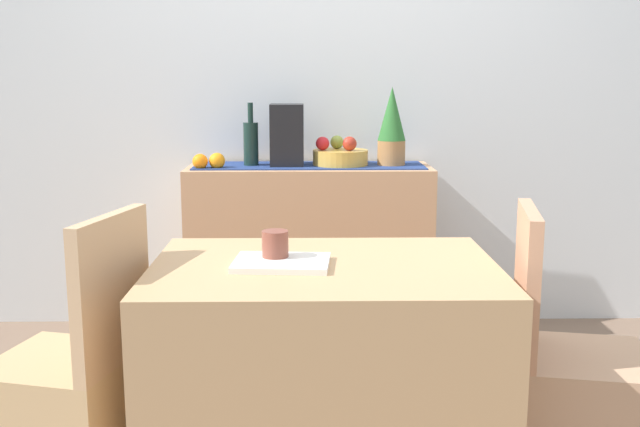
{
  "coord_description": "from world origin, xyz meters",
  "views": [
    {
      "loc": [
        -0.1,
        -2.66,
        1.29
      ],
      "look_at": [
        -0.04,
        0.36,
        0.73
      ],
      "focal_mm": 41.61,
      "sensor_mm": 36.0,
      "label": 1
    }
  ],
  "objects_px": {
    "potted_plant": "(392,127)",
    "coffee_cup": "(275,247)",
    "sideboard_console": "(309,252)",
    "fruit_bowl": "(340,157)",
    "chair_by_corner": "(574,410)",
    "wine_bottle": "(251,143)",
    "dining_table": "(324,381)",
    "open_book": "(282,263)",
    "coffee_maker": "(287,135)",
    "chair_near_window": "(71,415)"
  },
  "relations": [
    {
      "from": "wine_bottle",
      "to": "dining_table",
      "type": "height_order",
      "value": "wine_bottle"
    },
    {
      "from": "chair_by_corner",
      "to": "chair_near_window",
      "type": "bearing_deg",
      "value": -179.74
    },
    {
      "from": "fruit_bowl",
      "to": "chair_by_corner",
      "type": "distance_m",
      "value": 1.71
    },
    {
      "from": "fruit_bowl",
      "to": "wine_bottle",
      "type": "height_order",
      "value": "wine_bottle"
    },
    {
      "from": "fruit_bowl",
      "to": "potted_plant",
      "type": "height_order",
      "value": "potted_plant"
    },
    {
      "from": "dining_table",
      "to": "open_book",
      "type": "bearing_deg",
      "value": -173.23
    },
    {
      "from": "chair_by_corner",
      "to": "fruit_bowl",
      "type": "bearing_deg",
      "value": 115.05
    },
    {
      "from": "potted_plant",
      "to": "coffee_cup",
      "type": "relative_size",
      "value": 3.91
    },
    {
      "from": "open_book",
      "to": "wine_bottle",
      "type": "bearing_deg",
      "value": 102.17
    },
    {
      "from": "potted_plant",
      "to": "coffee_maker",
      "type": "bearing_deg",
      "value": -180.0
    },
    {
      "from": "coffee_maker",
      "to": "chair_near_window",
      "type": "distance_m",
      "value": 1.74
    },
    {
      "from": "dining_table",
      "to": "open_book",
      "type": "xyz_separation_m",
      "value": [
        -0.13,
        -0.02,
        0.38
      ]
    },
    {
      "from": "sideboard_console",
      "to": "wine_bottle",
      "type": "distance_m",
      "value": 0.61
    },
    {
      "from": "chair_by_corner",
      "to": "wine_bottle",
      "type": "bearing_deg",
      "value": 127.57
    },
    {
      "from": "wine_bottle",
      "to": "chair_near_window",
      "type": "distance_m",
      "value": 1.67
    },
    {
      "from": "sideboard_console",
      "to": "chair_near_window",
      "type": "distance_m",
      "value": 1.63
    },
    {
      "from": "sideboard_console",
      "to": "potted_plant",
      "type": "relative_size",
      "value": 3.09
    },
    {
      "from": "coffee_cup",
      "to": "wine_bottle",
      "type": "bearing_deg",
      "value": 97.06
    },
    {
      "from": "coffee_maker",
      "to": "open_book",
      "type": "height_order",
      "value": "coffee_maker"
    },
    {
      "from": "wine_bottle",
      "to": "dining_table",
      "type": "relative_size",
      "value": 0.3
    },
    {
      "from": "wine_bottle",
      "to": "chair_by_corner",
      "type": "relative_size",
      "value": 0.34
    },
    {
      "from": "wine_bottle",
      "to": "dining_table",
      "type": "xyz_separation_m",
      "value": [
        0.32,
        -1.44,
        -0.6
      ]
    },
    {
      "from": "chair_by_corner",
      "to": "sideboard_console",
      "type": "bearing_deg",
      "value": 119.82
    },
    {
      "from": "coffee_maker",
      "to": "dining_table",
      "type": "height_order",
      "value": "coffee_maker"
    },
    {
      "from": "wine_bottle",
      "to": "coffee_cup",
      "type": "relative_size",
      "value": 3.14
    },
    {
      "from": "dining_table",
      "to": "chair_near_window",
      "type": "xyz_separation_m",
      "value": [
        -0.78,
        -0.0,
        -0.1
      ]
    },
    {
      "from": "chair_by_corner",
      "to": "potted_plant",
      "type": "bearing_deg",
      "value": 106.44
    },
    {
      "from": "open_book",
      "to": "sideboard_console",
      "type": "bearing_deg",
      "value": 91.11
    },
    {
      "from": "potted_plant",
      "to": "coffee_cup",
      "type": "height_order",
      "value": "potted_plant"
    },
    {
      "from": "dining_table",
      "to": "chair_by_corner",
      "type": "height_order",
      "value": "chair_by_corner"
    },
    {
      "from": "coffee_maker",
      "to": "dining_table",
      "type": "bearing_deg",
      "value": -84.15
    },
    {
      "from": "potted_plant",
      "to": "chair_by_corner",
      "type": "bearing_deg",
      "value": -73.56
    },
    {
      "from": "coffee_maker",
      "to": "coffee_cup",
      "type": "relative_size",
      "value": 3.06
    },
    {
      "from": "chair_near_window",
      "to": "coffee_cup",
      "type": "bearing_deg",
      "value": 2.53
    },
    {
      "from": "coffee_cup",
      "to": "sideboard_console",
      "type": "bearing_deg",
      "value": 85.69
    },
    {
      "from": "chair_near_window",
      "to": "chair_by_corner",
      "type": "distance_m",
      "value": 1.56
    },
    {
      "from": "chair_near_window",
      "to": "dining_table",
      "type": "bearing_deg",
      "value": 0.29
    },
    {
      "from": "fruit_bowl",
      "to": "coffee_cup",
      "type": "height_order",
      "value": "fruit_bowl"
    },
    {
      "from": "wine_bottle",
      "to": "sideboard_console",
      "type": "bearing_deg",
      "value": 0.0
    },
    {
      "from": "dining_table",
      "to": "open_book",
      "type": "distance_m",
      "value": 0.4
    },
    {
      "from": "wine_bottle",
      "to": "potted_plant",
      "type": "relative_size",
      "value": 0.8
    },
    {
      "from": "open_book",
      "to": "coffee_maker",
      "type": "bearing_deg",
      "value": 95.32
    },
    {
      "from": "sideboard_console",
      "to": "potted_plant",
      "type": "xyz_separation_m",
      "value": [
        0.4,
        0.0,
        0.62
      ]
    },
    {
      "from": "sideboard_console",
      "to": "coffee_maker",
      "type": "bearing_deg",
      "value": 180.0
    },
    {
      "from": "coffee_maker",
      "to": "open_book",
      "type": "xyz_separation_m",
      "value": [
        0.02,
        -1.45,
        -0.26
      ]
    },
    {
      "from": "potted_plant",
      "to": "open_book",
      "type": "distance_m",
      "value": 1.56
    },
    {
      "from": "dining_table",
      "to": "coffee_cup",
      "type": "xyz_separation_m",
      "value": [
        -0.15,
        0.02,
        0.42
      ]
    },
    {
      "from": "fruit_bowl",
      "to": "chair_near_window",
      "type": "distance_m",
      "value": 1.81
    },
    {
      "from": "sideboard_console",
      "to": "chair_near_window",
      "type": "relative_size",
      "value": 1.31
    },
    {
      "from": "dining_table",
      "to": "open_book",
      "type": "height_order",
      "value": "open_book"
    }
  ]
}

